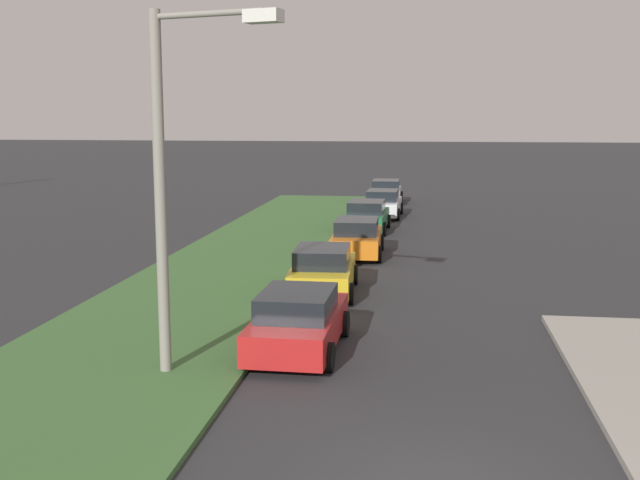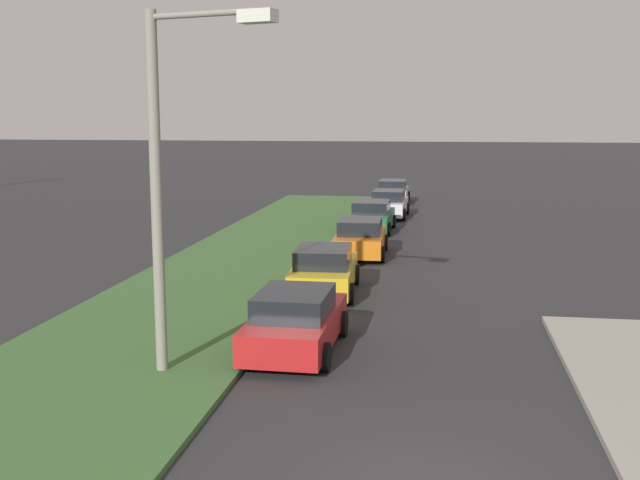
{
  "view_description": "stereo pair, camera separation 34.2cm",
  "coord_description": "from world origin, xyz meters",
  "px_view_note": "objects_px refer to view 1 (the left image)",
  "views": [
    {
      "loc": [
        -10.71,
        0.22,
        5.45
      ],
      "look_at": [
        10.35,
        3.16,
        1.99
      ],
      "focal_mm": 43.33,
      "sensor_mm": 36.0,
      "label": 1
    },
    {
      "loc": [
        -10.66,
        -0.12,
        5.45
      ],
      "look_at": [
        10.35,
        3.16,
        1.99
      ],
      "focal_mm": 43.33,
      "sensor_mm": 36.0,
      "label": 2
    }
  ],
  "objects_px": {
    "parked_car_yellow": "(323,271)",
    "streetlight": "(174,168)",
    "parked_car_red": "(298,321)",
    "parked_car_orange": "(357,238)",
    "parked_car_silver": "(386,192)",
    "parked_car_green": "(367,216)",
    "parked_car_white": "(383,204)"
  },
  "relations": [
    {
      "from": "parked_car_silver",
      "to": "streetlight",
      "type": "xyz_separation_m",
      "value": [
        -32.9,
        2.51,
        3.67
      ]
    },
    {
      "from": "parked_car_red",
      "to": "parked_car_silver",
      "type": "xyz_separation_m",
      "value": [
        30.76,
        -0.36,
        0.0
      ]
    },
    {
      "from": "parked_car_yellow",
      "to": "parked_car_silver",
      "type": "relative_size",
      "value": 1.02
    },
    {
      "from": "parked_car_orange",
      "to": "parked_car_silver",
      "type": "distance_m",
      "value": 18.3
    },
    {
      "from": "parked_car_yellow",
      "to": "parked_car_green",
      "type": "bearing_deg",
      "value": -4.16
    },
    {
      "from": "parked_car_red",
      "to": "parked_car_green",
      "type": "bearing_deg",
      "value": 0.68
    },
    {
      "from": "parked_car_red",
      "to": "parked_car_silver",
      "type": "relative_size",
      "value": 1.0
    },
    {
      "from": "parked_car_yellow",
      "to": "streetlight",
      "type": "bearing_deg",
      "value": 163.88
    },
    {
      "from": "parked_car_white",
      "to": "parked_car_silver",
      "type": "relative_size",
      "value": 1.01
    },
    {
      "from": "parked_car_red",
      "to": "parked_car_green",
      "type": "height_order",
      "value": "same"
    },
    {
      "from": "parked_car_red",
      "to": "parked_car_yellow",
      "type": "xyz_separation_m",
      "value": [
        5.92,
        0.23,
        0.0
      ]
    },
    {
      "from": "parked_car_yellow",
      "to": "parked_car_orange",
      "type": "distance_m",
      "value": 6.55
    },
    {
      "from": "parked_car_red",
      "to": "streetlight",
      "type": "distance_m",
      "value": 4.76
    },
    {
      "from": "parked_car_red",
      "to": "streetlight",
      "type": "relative_size",
      "value": 0.58
    },
    {
      "from": "parked_car_orange",
      "to": "parked_car_silver",
      "type": "xyz_separation_m",
      "value": [
        18.3,
        -0.14,
        0.0
      ]
    },
    {
      "from": "parked_car_yellow",
      "to": "parked_car_green",
      "type": "distance_m",
      "value": 12.98
    },
    {
      "from": "parked_car_green",
      "to": "parked_car_silver",
      "type": "bearing_deg",
      "value": 0.17
    },
    {
      "from": "parked_car_white",
      "to": "parked_car_orange",
      "type": "bearing_deg",
      "value": 179.96
    },
    {
      "from": "parked_car_orange",
      "to": "parked_car_green",
      "type": "bearing_deg",
      "value": -0.56
    },
    {
      "from": "parked_car_white",
      "to": "parked_car_silver",
      "type": "bearing_deg",
      "value": 3.09
    },
    {
      "from": "parked_car_red",
      "to": "parked_car_orange",
      "type": "relative_size",
      "value": 1.0
    },
    {
      "from": "parked_car_red",
      "to": "parked_car_orange",
      "type": "bearing_deg",
      "value": -0.03
    },
    {
      "from": "parked_car_red",
      "to": "parked_car_yellow",
      "type": "height_order",
      "value": "same"
    },
    {
      "from": "parked_car_orange",
      "to": "parked_car_white",
      "type": "relative_size",
      "value": 1.0
    },
    {
      "from": "parked_car_orange",
      "to": "streetlight",
      "type": "xyz_separation_m",
      "value": [
        -14.6,
        2.37,
        3.67
      ]
    },
    {
      "from": "parked_car_orange",
      "to": "streetlight",
      "type": "bearing_deg",
      "value": 169.14
    },
    {
      "from": "parked_car_silver",
      "to": "parked_car_orange",
      "type": "bearing_deg",
      "value": 179.12
    },
    {
      "from": "parked_car_orange",
      "to": "streetlight",
      "type": "distance_m",
      "value": 15.24
    },
    {
      "from": "parked_car_yellow",
      "to": "streetlight",
      "type": "xyz_separation_m",
      "value": [
        -8.06,
        1.92,
        3.67
      ]
    },
    {
      "from": "parked_car_white",
      "to": "parked_car_silver",
      "type": "distance_m",
      "value": 6.52
    },
    {
      "from": "parked_car_orange",
      "to": "parked_car_white",
      "type": "height_order",
      "value": "same"
    },
    {
      "from": "parked_car_red",
      "to": "parked_car_white",
      "type": "bearing_deg",
      "value": -0.29
    }
  ]
}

